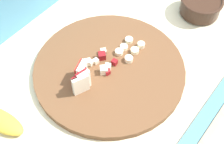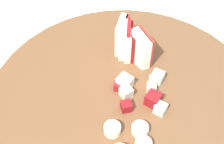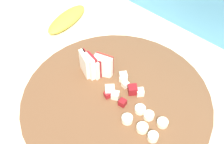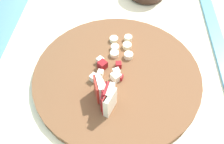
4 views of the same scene
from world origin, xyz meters
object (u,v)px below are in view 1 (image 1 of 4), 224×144
cutting_board (109,70)px  banana_slice_rows (130,49)px  apple_dice_pile (102,63)px  ceramic_bowl (201,5)px  apple_wedge_fan (82,78)px

cutting_board → banana_slice_rows: size_ratio=4.87×
apple_dice_pile → banana_slice_rows: size_ratio=0.96×
banana_slice_rows → ceramic_bowl: (0.30, -0.08, 0.01)m
apple_dice_pile → ceramic_bowl: bearing=-15.9°
apple_dice_pile → banana_slice_rows: apple_dice_pile is taller
cutting_board → banana_slice_rows: 0.09m
banana_slice_rows → ceramic_bowl: ceramic_bowl is taller
apple_dice_pile → banana_slice_rows: (0.10, -0.03, -0.00)m
ceramic_bowl → apple_dice_pile: bearing=164.1°
cutting_board → apple_wedge_fan: 0.10m
apple_wedge_fan → ceramic_bowl: 0.50m
ceramic_bowl → apple_wedge_fan: bearing=167.0°
banana_slice_rows → apple_dice_pile: bearing=160.5°
apple_wedge_fan → banana_slice_rows: bearing=-9.9°
apple_dice_pile → apple_wedge_fan: bearing=-179.1°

